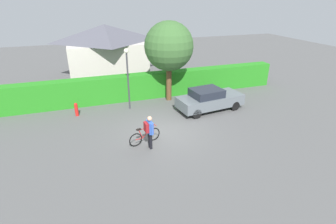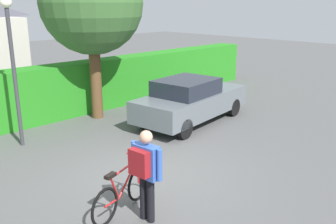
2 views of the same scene
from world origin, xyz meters
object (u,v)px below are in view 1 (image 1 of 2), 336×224
Objects in this scene: parked_car_near at (209,99)px; tree_kerbside at (169,47)px; fire_hydrant at (76,109)px; person_rider at (149,129)px; bicycle at (145,136)px; street_lamp at (127,70)px.

tree_kerbside reaches higher than parked_car_near.
tree_kerbside reaches higher than fire_hydrant.
parked_car_near is 5.62m from person_rider.
fire_hydrant is at bearing -173.22° from tree_kerbside.
bicycle is 0.31× the size of tree_kerbside.
fire_hydrant is at bearing -179.10° from street_lamp.
street_lamp reaches higher than fire_hydrant.
tree_kerbside is (2.97, 5.11, 3.21)m from bicycle.
parked_car_near is 5.44m from bicycle.
tree_kerbside reaches higher than street_lamp.
person_rider is 2.01× the size of fire_hydrant.
parked_car_near is at bearing 29.07° from bicycle.
bicycle is at bearing 100.98° from person_rider.
street_lamp is at bearing 158.59° from parked_car_near.
fire_hydrant is (-6.00, -0.71, -3.17)m from tree_kerbside.
person_rider is 0.43× the size of street_lamp.
person_rider is 6.82m from tree_kerbside.
parked_car_near reaches higher than fire_hydrant.
tree_kerbside is (2.83, 0.66, 1.11)m from street_lamp.
person_rider reaches higher than fire_hydrant.
tree_kerbside is at bearing 59.77° from bicycle.
tree_kerbside is at bearing 6.78° from fire_hydrant.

